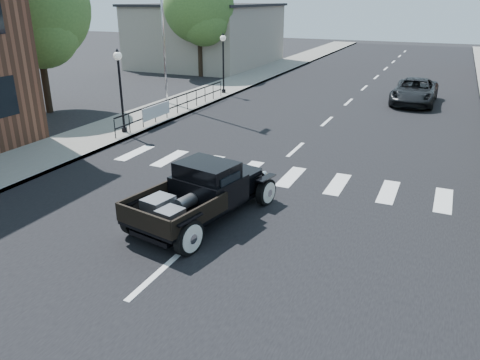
% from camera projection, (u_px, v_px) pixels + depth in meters
% --- Properties ---
extents(ground, '(120.00, 120.00, 0.00)m').
position_uv_depth(ground, '(217.00, 221.00, 12.75)').
color(ground, black).
rests_on(ground, ground).
extents(road, '(14.00, 80.00, 0.02)m').
position_uv_depth(road, '(341.00, 109.00, 25.49)').
color(road, black).
rests_on(road, ground).
extents(road_markings, '(12.00, 60.00, 0.06)m').
position_uv_depth(road_markings, '(316.00, 132.00, 21.25)').
color(road_markings, silver).
rests_on(road_markings, ground).
extents(sidewalk_left, '(3.00, 80.00, 0.15)m').
position_uv_depth(sidewalk_left, '(203.00, 96.00, 28.71)').
color(sidewalk_left, gray).
rests_on(sidewalk_left, ground).
extents(low_building_left, '(10.00, 12.00, 5.00)m').
position_uv_depth(low_building_left, '(208.00, 36.00, 41.35)').
color(low_building_left, '#ADA391').
rests_on(low_building_left, ground).
extents(railing, '(0.08, 10.00, 1.00)m').
position_uv_depth(railing, '(177.00, 104.00, 23.80)').
color(railing, black).
rests_on(railing, sidewalk_left).
extents(banner, '(0.04, 2.20, 0.60)m').
position_uv_depth(banner, '(157.00, 116.00, 22.14)').
color(banner, silver).
rests_on(banner, sidewalk_left).
extents(lamp_post_b, '(0.36, 0.36, 3.57)m').
position_uv_depth(lamp_post_b, '(121.00, 91.00, 20.05)').
color(lamp_post_b, black).
rests_on(lamp_post_b, sidewalk_left).
extents(lamp_post_c, '(0.36, 0.36, 3.57)m').
position_uv_depth(lamp_post_c, '(223.00, 63.00, 28.54)').
color(lamp_post_c, black).
rests_on(lamp_post_c, sidewalk_left).
extents(big_tree_near, '(5.41, 5.41, 7.94)m').
position_uv_depth(big_tree_near, '(38.00, 34.00, 23.45)').
color(big_tree_near, '#41662B').
rests_on(big_tree_near, ground).
extents(big_tree_far, '(5.22, 5.22, 7.67)m').
position_uv_depth(big_tree_far, '(199.00, 24.00, 34.82)').
color(big_tree_far, '#41662B').
rests_on(big_tree_far, ground).
extents(hotrod_pickup, '(3.06, 5.05, 1.64)m').
position_uv_depth(hotrod_pickup, '(203.00, 192.00, 12.56)').
color(hotrod_pickup, black).
rests_on(hotrod_pickup, ground).
extents(second_car, '(2.37, 5.02, 1.39)m').
position_uv_depth(second_car, '(415.00, 92.00, 26.62)').
color(second_car, black).
rests_on(second_car, ground).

